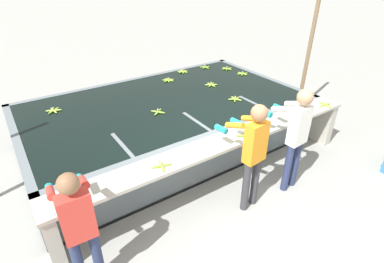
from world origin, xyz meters
TOP-DOWN VIEW (x-y plane):
  - ground_plane at (0.00, 0.00)m, footprint 80.00×80.00m
  - wash_tank at (0.00, 2.00)m, footprint 5.34×3.11m
  - work_ledge at (0.00, 0.23)m, footprint 5.34×0.45m
  - worker_0 at (-2.31, -0.27)m, footprint 0.43×0.72m
  - worker_1 at (0.04, -0.32)m, footprint 0.45×0.73m
  - worker_2 at (0.88, -0.36)m, footprint 0.43×0.73m
  - banana_bunch_floating_0 at (1.22, 2.17)m, footprint 0.26×0.28m
  - banana_bunch_floating_1 at (1.14, 1.28)m, footprint 0.27×0.27m
  - banana_bunch_floating_2 at (-1.91, 2.73)m, footprint 0.27×0.28m
  - banana_bunch_floating_3 at (2.29, 2.34)m, footprint 0.28×0.28m
  - banana_bunch_floating_4 at (2.23, 2.84)m, footprint 0.28×0.28m
  - banana_bunch_floating_5 at (0.60, 2.94)m, footprint 0.28×0.28m
  - banana_bunch_floating_6 at (1.19, 3.27)m, footprint 0.28×0.27m
  - banana_bunch_floating_7 at (-0.38, 1.62)m, footprint 0.25×0.25m
  - banana_bunch_floating_8 at (1.85, 3.23)m, footprint 0.27×0.28m
  - banana_bunch_ledge_0 at (-1.12, 0.16)m, footprint 0.28×0.28m
  - banana_bunch_ledge_1 at (2.35, 0.13)m, footprint 0.28×0.28m
  - banana_bunch_ledge_2 at (0.31, 0.12)m, footprint 0.24×0.24m
  - knife_0 at (1.60, 0.19)m, footprint 0.24×0.29m
  - support_post_right at (3.48, 1.47)m, footprint 0.09×0.09m

SIDE VIEW (x-z plane):
  - ground_plane at x=0.00m, z-range 0.00..0.00m
  - wash_tank at x=0.00m, z-range -0.01..0.88m
  - work_ledge at x=0.00m, z-range 0.21..1.09m
  - knife_0 at x=1.60m, z-range 0.89..0.91m
  - banana_bunch_floating_5 at x=0.60m, z-range 0.86..0.94m
  - banana_bunch_floating_6 at x=1.19m, z-range 0.86..0.94m
  - banana_bunch_floating_0 at x=1.22m, z-range 0.86..0.94m
  - banana_bunch_floating_2 at x=-1.91m, z-range 0.86..0.94m
  - banana_bunch_floating_3 at x=2.29m, z-range 0.86..0.94m
  - banana_bunch_floating_4 at x=2.23m, z-range 0.86..0.94m
  - banana_bunch_floating_1 at x=1.14m, z-range 0.86..0.94m
  - banana_bunch_floating_8 at x=1.85m, z-range 0.86..0.94m
  - banana_bunch_floating_7 at x=-0.38m, z-range 0.87..0.94m
  - banana_bunch_ledge_0 at x=-1.12m, z-range 0.87..0.95m
  - banana_bunch_ledge_1 at x=2.35m, z-range 0.87..0.95m
  - banana_bunch_ledge_2 at x=0.31m, z-range 0.87..0.95m
  - worker_0 at x=-2.31m, z-range 0.15..1.73m
  - worker_1 at x=0.04m, z-range 0.17..1.84m
  - worker_2 at x=0.88m, z-range 0.18..1.89m
  - support_post_right at x=3.48m, z-range 0.00..3.20m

